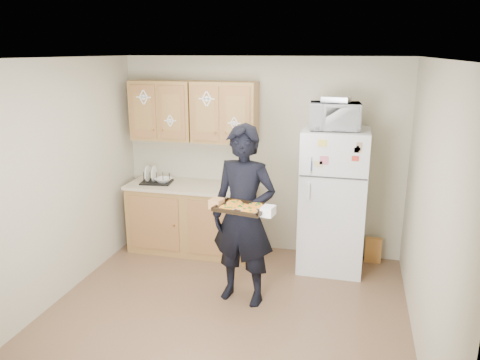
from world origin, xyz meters
name	(u,v)px	position (x,y,z in m)	size (l,w,h in m)	color
floor	(223,317)	(0.00, 0.00, 0.00)	(3.60, 3.60, 0.00)	brown
ceiling	(221,58)	(0.00, 0.00, 2.50)	(3.60, 3.60, 0.00)	silver
wall_back	(261,156)	(0.00, 1.80, 1.25)	(3.60, 0.04, 2.50)	#B5AD92
wall_front	(133,292)	(0.00, -1.80, 1.25)	(3.60, 0.04, 2.50)	#B5AD92
wall_left	(52,185)	(-1.80, 0.00, 1.25)	(0.04, 3.60, 2.50)	#B5AD92
wall_right	(429,214)	(1.80, 0.00, 1.25)	(0.04, 3.60, 2.50)	#B5AD92
refrigerator	(333,200)	(0.95, 1.43, 0.85)	(0.75, 0.70, 1.70)	silver
base_cabinet	(192,219)	(-0.85, 1.48, 0.43)	(1.60, 0.60, 0.86)	olive
countertop	(191,186)	(-0.85, 1.48, 0.88)	(1.64, 0.64, 0.04)	#C2AD95
upper_cab_left	(163,110)	(-1.25, 1.61, 1.83)	(0.80, 0.33, 0.75)	olive
upper_cab_right	(225,112)	(-0.43, 1.61, 1.83)	(0.80, 0.33, 0.75)	olive
cereal_box	(373,250)	(1.47, 1.67, 0.16)	(0.20, 0.07, 0.32)	gold
person	(244,216)	(0.11, 0.40, 0.94)	(0.68, 0.45, 1.88)	black
baking_tray	(242,208)	(0.16, 0.11, 1.13)	(0.47, 0.35, 0.04)	black
pizza_front_left	(228,207)	(0.04, 0.05, 1.14)	(0.16, 0.16, 0.02)	#FAA51F
pizza_front_right	(249,211)	(0.26, 0.01, 1.14)	(0.16, 0.16, 0.02)	#FAA51F
pizza_back_left	(235,203)	(0.07, 0.20, 1.14)	(0.16, 0.16, 0.02)	#FAA51F
pizza_back_right	(256,206)	(0.28, 0.16, 1.14)	(0.16, 0.16, 0.02)	#FAA51F
pizza_center	(242,206)	(0.16, 0.11, 1.14)	(0.16, 0.16, 0.02)	#FAA51F
microwave	(335,116)	(0.92, 1.38, 1.85)	(0.55, 0.37, 0.31)	silver
foil_pan	(336,99)	(0.93, 1.41, 2.04)	(0.30, 0.21, 0.06)	silver
dish_rack	(156,177)	(-1.31, 1.46, 0.98)	(0.38, 0.29, 0.15)	black
bowl	(163,180)	(-1.22, 1.46, 0.95)	(0.22, 0.22, 0.05)	silver
soap_bottle	(231,182)	(-0.29, 1.40, 1.00)	(0.09, 0.09, 0.20)	silver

